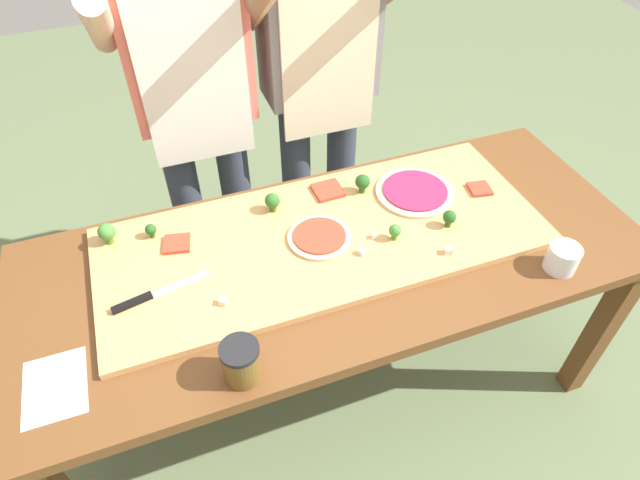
% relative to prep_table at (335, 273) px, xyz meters
% --- Properties ---
extents(ground_plane, '(8.00, 8.00, 0.00)m').
position_rel_prep_table_xyz_m(ground_plane, '(0.00, 0.00, -0.66)').
color(ground_plane, '#60704C').
extents(prep_table, '(1.89, 0.77, 0.75)m').
position_rel_prep_table_xyz_m(prep_table, '(0.00, 0.00, 0.00)').
color(prep_table, brown).
rests_on(prep_table, ground).
extents(cutting_board, '(1.36, 0.55, 0.02)m').
position_rel_prep_table_xyz_m(cutting_board, '(-0.01, 0.07, 0.10)').
color(cutting_board, tan).
rests_on(cutting_board, prep_table).
extents(chefs_knife, '(0.27, 0.07, 0.02)m').
position_rel_prep_table_xyz_m(chefs_knife, '(-0.55, -0.00, 0.12)').
color(chefs_knife, '#B7BABF').
rests_on(chefs_knife, cutting_board).
extents(pizza_whole_beet_magenta, '(0.26, 0.26, 0.02)m').
position_rel_prep_table_xyz_m(pizza_whole_beet_magenta, '(0.34, 0.15, 0.12)').
color(pizza_whole_beet_magenta, beige).
rests_on(pizza_whole_beet_magenta, cutting_board).
extents(pizza_whole_tomato_red, '(0.19, 0.19, 0.02)m').
position_rel_prep_table_xyz_m(pizza_whole_tomato_red, '(-0.03, 0.05, 0.12)').
color(pizza_whole_tomato_red, beige).
rests_on(pizza_whole_tomato_red, cutting_board).
extents(pizza_slice_near_left, '(0.08, 0.08, 0.01)m').
position_rel_prep_table_xyz_m(pizza_slice_near_left, '(0.55, 0.09, 0.12)').
color(pizza_slice_near_left, '#BC3D28').
rests_on(pizza_slice_near_left, cutting_board).
extents(pizza_slice_center, '(0.09, 0.09, 0.01)m').
position_rel_prep_table_xyz_m(pizza_slice_center, '(-0.44, 0.18, 0.12)').
color(pizza_slice_center, '#BC3D28').
rests_on(pizza_slice_center, cutting_board).
extents(pizza_slice_far_right, '(0.10, 0.10, 0.01)m').
position_rel_prep_table_xyz_m(pizza_slice_far_right, '(0.07, 0.25, 0.12)').
color(pizza_slice_far_right, '#BC3D28').
rests_on(pizza_slice_far_right, cutting_board).
extents(broccoli_floret_back_left, '(0.04, 0.04, 0.06)m').
position_rel_prep_table_xyz_m(broccoli_floret_back_left, '(0.36, -0.03, 0.15)').
color(broccoli_floret_back_left, '#2C5915').
rests_on(broccoli_floret_back_left, cutting_board).
extents(broccoli_floret_front_left, '(0.05, 0.05, 0.07)m').
position_rel_prep_table_xyz_m(broccoli_floret_front_left, '(-0.63, 0.26, 0.15)').
color(broccoli_floret_front_left, '#487A23').
rests_on(broccoli_floret_front_left, cutting_board).
extents(broccoli_floret_center_right, '(0.03, 0.03, 0.05)m').
position_rel_prep_table_xyz_m(broccoli_floret_center_right, '(-0.51, 0.24, 0.14)').
color(broccoli_floret_center_right, '#2C5915').
rests_on(broccoli_floret_center_right, cutting_board).
extents(broccoli_floret_back_mid, '(0.05, 0.05, 0.07)m').
position_rel_prep_table_xyz_m(broccoli_floret_back_mid, '(0.18, 0.22, 0.15)').
color(broccoli_floret_back_mid, '#2C5915').
rests_on(broccoli_floret_back_mid, cutting_board).
extents(broccoli_floret_back_right, '(0.04, 0.04, 0.05)m').
position_rel_prep_table_xyz_m(broccoli_floret_back_right, '(0.18, -0.03, 0.15)').
color(broccoli_floret_back_right, '#487A23').
rests_on(broccoli_floret_back_right, cutting_board).
extents(broccoli_floret_front_mid, '(0.05, 0.05, 0.07)m').
position_rel_prep_table_xyz_m(broccoli_floret_front_mid, '(-0.13, 0.23, 0.15)').
color(broccoli_floret_front_mid, '#366618').
rests_on(broccoli_floret_front_mid, cutting_board).
extents(cheese_crumble_a, '(0.03, 0.03, 0.02)m').
position_rel_prep_table_xyz_m(cheese_crumble_a, '(0.30, -0.13, 0.12)').
color(cheese_crumble_a, silver).
rests_on(cheese_crumble_a, cutting_board).
extents(cheese_crumble_b, '(0.02, 0.02, 0.02)m').
position_rel_prep_table_xyz_m(cheese_crumble_b, '(0.12, 0.00, 0.12)').
color(cheese_crumble_b, silver).
rests_on(cheese_crumble_b, cutting_board).
extents(cheese_crumble_c, '(0.03, 0.03, 0.02)m').
position_rel_prep_table_xyz_m(cheese_crumble_c, '(-0.36, -0.09, 0.12)').
color(cheese_crumble_c, white).
rests_on(cheese_crumble_c, cutting_board).
extents(cheese_crumble_d, '(0.02, 0.02, 0.02)m').
position_rel_prep_table_xyz_m(cheese_crumble_d, '(0.06, -0.05, 0.12)').
color(cheese_crumble_d, silver).
rests_on(cheese_crumble_d, cutting_board).
extents(flour_cup, '(0.09, 0.09, 0.08)m').
position_rel_prep_table_xyz_m(flour_cup, '(0.59, -0.28, 0.13)').
color(flour_cup, white).
rests_on(flour_cup, prep_table).
extents(sauce_jar, '(0.10, 0.10, 0.11)m').
position_rel_prep_table_xyz_m(sauce_jar, '(-0.37, -0.31, 0.15)').
color(sauce_jar, brown).
rests_on(sauce_jar, prep_table).
extents(recipe_note, '(0.15, 0.19, 0.00)m').
position_rel_prep_table_xyz_m(recipe_note, '(-0.80, -0.18, 0.09)').
color(recipe_note, white).
rests_on(recipe_note, prep_table).
extents(cook_left, '(0.54, 0.39, 1.67)m').
position_rel_prep_table_xyz_m(cook_left, '(-0.27, 0.66, 0.34)').
color(cook_left, '#333847').
rests_on(cook_left, ground).
extents(cook_right, '(0.54, 0.39, 1.67)m').
position_rel_prep_table_xyz_m(cook_right, '(0.19, 0.66, 0.34)').
color(cook_right, '#333847').
rests_on(cook_right, ground).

